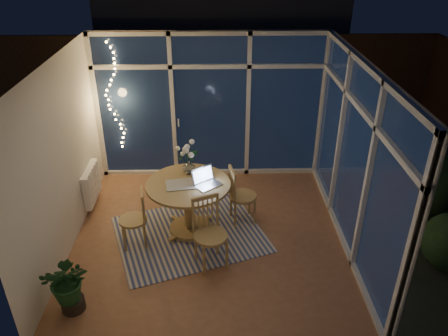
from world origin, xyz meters
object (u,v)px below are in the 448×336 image
(laptop, at_px, (208,178))
(potted_plant, at_px, (69,285))
(dining_table, at_px, (189,208))
(flower_vase, at_px, (189,167))
(chair_front, at_px, (211,234))
(chair_left, at_px, (133,219))
(chair_right, at_px, (243,195))

(laptop, relative_size, potted_plant, 0.47)
(potted_plant, bearing_deg, dining_table, 49.08)
(flower_vase, bearing_deg, chair_front, -73.42)
(chair_left, bearing_deg, flower_vase, 118.34)
(dining_table, height_order, laptop, laptop)
(chair_right, bearing_deg, chair_left, 98.46)
(chair_front, relative_size, flower_vase, 4.86)
(flower_vase, bearing_deg, chair_right, -5.33)
(dining_table, xyz_separation_m, chair_front, (0.32, -0.78, 0.10))
(chair_right, bearing_deg, potted_plant, 119.03)
(chair_left, height_order, potted_plant, chair_left)
(chair_front, height_order, potted_plant, chair_front)
(dining_table, relative_size, flower_vase, 5.80)
(dining_table, bearing_deg, chair_right, 16.29)
(laptop, relative_size, flower_vase, 1.69)
(chair_left, relative_size, flower_vase, 4.30)
(chair_right, xyz_separation_m, chair_front, (-0.48, -1.01, 0.03))
(dining_table, distance_m, chair_right, 0.84)
(dining_table, distance_m, laptop, 0.62)
(chair_right, distance_m, potted_plant, 2.78)
(chair_right, xyz_separation_m, potted_plant, (-2.14, -1.77, -0.10))
(chair_left, bearing_deg, potted_plant, -34.62)
(chair_left, xyz_separation_m, chair_front, (1.10, -0.46, 0.06))
(chair_left, height_order, flower_vase, flower_vase)
(laptop, bearing_deg, potted_plant, -174.54)
(potted_plant, bearing_deg, laptop, 42.31)
(laptop, xyz_separation_m, potted_plant, (-1.62, -1.47, -0.58))
(chair_right, xyz_separation_m, laptop, (-0.52, -0.30, 0.48))
(chair_right, relative_size, potted_plant, 1.25)
(laptop, bearing_deg, chair_left, 156.31)
(chair_right, bearing_deg, laptop, 109.30)
(dining_table, height_order, flower_vase, flower_vase)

